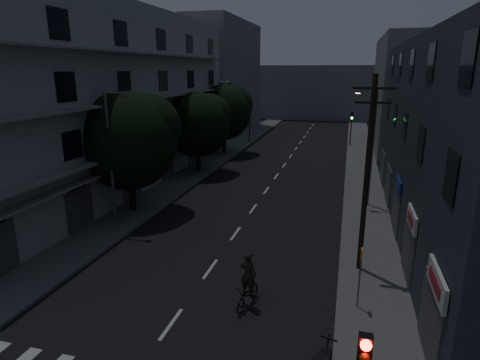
% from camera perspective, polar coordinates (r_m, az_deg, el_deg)
% --- Properties ---
extents(ground, '(160.00, 160.00, 0.00)m').
position_cam_1_polar(ground, '(36.74, 5.31, 0.72)').
color(ground, black).
rests_on(ground, ground).
extents(sidewalk_left, '(3.00, 90.00, 0.15)m').
position_cam_1_polar(sidewalk_left, '(38.66, -5.70, 1.57)').
color(sidewalk_left, '#565659').
rests_on(sidewalk_left, ground).
extents(sidewalk_right, '(3.00, 90.00, 0.15)m').
position_cam_1_polar(sidewalk_right, '(36.27, 17.06, 0.02)').
color(sidewalk_right, '#565659').
rests_on(sidewalk_right, ground).
extents(lane_markings, '(0.15, 60.50, 0.01)m').
position_cam_1_polar(lane_markings, '(42.74, 6.78, 2.79)').
color(lane_markings, beige).
rests_on(lane_markings, ground).
extents(building_left, '(7.00, 36.00, 14.00)m').
position_cam_1_polar(building_left, '(33.37, -17.74, 10.77)').
color(building_left, '#A7A6A2').
rests_on(building_left, ground).
extents(building_right, '(6.19, 28.00, 11.00)m').
position_cam_1_polar(building_right, '(25.07, 28.97, 4.76)').
color(building_right, '#282D37').
rests_on(building_right, ground).
extents(building_far_left, '(6.00, 20.00, 16.00)m').
position_cam_1_polar(building_far_left, '(60.77, -2.10, 14.24)').
color(building_far_left, slate).
rests_on(building_far_left, ground).
extents(building_far_right, '(6.00, 20.00, 13.00)m').
position_cam_1_polar(building_far_right, '(52.46, 22.20, 11.29)').
color(building_far_right, slate).
rests_on(building_far_right, ground).
extents(building_far_end, '(24.00, 8.00, 10.00)m').
position_cam_1_polar(building_far_end, '(80.37, 11.14, 12.13)').
color(building_far_end, slate).
rests_on(building_far_end, ground).
extents(tree_near, '(6.40, 6.40, 7.89)m').
position_cam_1_polar(tree_near, '(27.04, -15.47, 5.92)').
color(tree_near, black).
rests_on(tree_near, sidewalk_left).
extents(tree_mid, '(5.88, 5.88, 7.24)m').
position_cam_1_polar(tree_mid, '(36.88, -6.00, 8.16)').
color(tree_mid, black).
rests_on(tree_mid, sidewalk_left).
extents(tree_far, '(6.16, 6.16, 7.61)m').
position_cam_1_polar(tree_far, '(45.28, -2.23, 9.90)').
color(tree_far, black).
rests_on(tree_far, sidewalk_left).
extents(traffic_signal_far_right, '(0.28, 0.37, 4.10)m').
position_cam_1_polar(traffic_signal_far_right, '(51.70, 15.58, 8.02)').
color(traffic_signal_far_right, black).
rests_on(traffic_signal_far_right, sidewalk_right).
extents(traffic_signal_far_left, '(0.28, 0.37, 4.10)m').
position_cam_1_polar(traffic_signal_far_left, '(52.47, 1.35, 8.68)').
color(traffic_signal_far_left, black).
rests_on(traffic_signal_far_left, sidewalk_left).
extents(street_lamp_left_near, '(1.51, 0.25, 8.00)m').
position_cam_1_polar(street_lamp_left_near, '(24.49, -17.75, 3.62)').
color(street_lamp_left_near, '#5B5E63').
rests_on(street_lamp_left_near, sidewalk_left).
extents(street_lamp_right, '(1.51, 0.25, 8.00)m').
position_cam_1_polar(street_lamp_right, '(28.51, 18.10, 5.18)').
color(street_lamp_right, slate).
rests_on(street_lamp_right, sidewalk_right).
extents(street_lamp_left_far, '(1.51, 0.25, 8.00)m').
position_cam_1_polar(street_lamp_left_far, '(42.97, -2.79, 9.16)').
color(street_lamp_left_far, '#525659').
rests_on(street_lamp_left_far, sidewalk_left).
extents(utility_pole, '(1.80, 0.24, 9.00)m').
position_cam_1_polar(utility_pole, '(18.80, 17.63, 1.03)').
color(utility_pole, black).
rests_on(utility_pole, sidewalk_right).
extents(bus_stop_sign, '(0.06, 0.35, 2.52)m').
position_cam_1_polar(bus_stop_sign, '(16.62, 16.76, -11.81)').
color(bus_stop_sign, '#595B60').
rests_on(bus_stop_sign, sidewalk_right).
extents(cyclist, '(1.03, 1.97, 2.38)m').
position_cam_1_polar(cyclist, '(16.75, 1.15, -15.13)').
color(cyclist, black).
rests_on(cyclist, ground).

